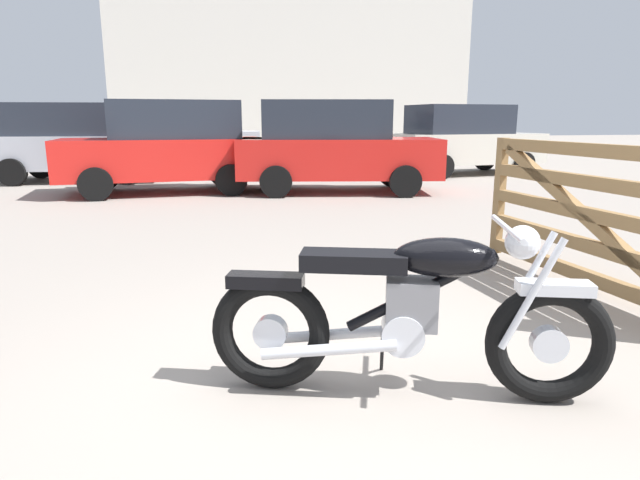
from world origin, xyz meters
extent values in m
plane|color=gray|center=(0.00, 0.00, 0.00)|extent=(80.00, 80.00, 0.00)
torus|color=black|center=(0.88, -0.29, 0.32)|extent=(0.64, 0.31, 0.64)
cylinder|color=silver|center=(0.88, -0.29, 0.32)|extent=(0.20, 0.13, 0.18)
torus|color=black|center=(-0.49, 0.17, 0.32)|extent=(0.64, 0.31, 0.64)
cylinder|color=silver|center=(-0.49, 0.17, 0.32)|extent=(0.20, 0.13, 0.18)
cube|color=silver|center=(0.88, -0.29, 0.62)|extent=(0.38, 0.24, 0.06)
cube|color=black|center=(-0.51, 0.17, 0.61)|extent=(0.42, 0.25, 0.07)
cylinder|color=silver|center=(0.78, -0.18, 0.60)|extent=(0.28, 0.13, 0.58)
cylinder|color=silver|center=(0.73, -0.32, 0.60)|extent=(0.28, 0.13, 0.58)
sphere|color=silver|center=(0.71, -0.24, 0.85)|extent=(0.17, 0.17, 0.17)
cylinder|color=silver|center=(0.64, -0.21, 0.92)|extent=(0.22, 0.60, 0.03)
cylinder|color=black|center=(0.25, -0.08, 0.58)|extent=(0.73, 0.29, 0.47)
ellipsoid|color=black|center=(0.36, -0.12, 0.76)|extent=(0.56, 0.37, 0.20)
cube|color=black|center=(-0.07, 0.03, 0.73)|extent=(0.58, 0.36, 0.09)
cube|color=slate|center=(0.21, -0.07, 0.51)|extent=(0.30, 0.25, 0.26)
cylinder|color=silver|center=(0.17, -0.06, 0.36)|extent=(0.27, 0.26, 0.22)
cylinder|color=silver|center=(-0.15, 0.16, 0.28)|extent=(0.68, 0.28, 0.14)
cylinder|color=silver|center=(-0.22, -0.03, 0.28)|extent=(0.68, 0.28, 0.14)
cylinder|color=black|center=(0.13, 0.14, 0.16)|extent=(0.09, 0.23, 0.33)
cube|color=olive|center=(2.22, 2.50, 0.65)|extent=(0.09, 0.11, 1.20)
cube|color=olive|center=(2.30, 1.31, 0.15)|extent=(0.24, 2.40, 0.11)
cube|color=olive|center=(2.30, 1.31, 0.41)|extent=(0.24, 2.40, 0.11)
cube|color=olive|center=(2.30, 1.31, 0.67)|extent=(0.24, 2.40, 0.11)
cube|color=olive|center=(2.30, 1.31, 0.93)|extent=(0.24, 2.40, 0.11)
cube|color=olive|center=(2.30, 1.31, 1.19)|extent=(0.24, 2.40, 0.11)
cube|color=olive|center=(2.30, 1.31, 0.65)|extent=(0.22, 2.20, 1.08)
cylinder|color=black|center=(3.23, 8.52, 0.30)|extent=(0.63, 0.30, 0.60)
cylinder|color=black|center=(2.91, 6.91, 0.30)|extent=(0.63, 0.30, 0.60)
cylinder|color=black|center=(0.88, 8.99, 0.30)|extent=(0.63, 0.30, 0.60)
cylinder|color=black|center=(0.55, 7.38, 0.30)|extent=(0.63, 0.30, 0.60)
cube|color=red|center=(1.89, 7.95, 0.68)|extent=(4.15, 2.37, 0.76)
cube|color=#232833|center=(1.65, 8.00, 1.42)|extent=(2.65, 1.96, 0.72)
cylinder|color=black|center=(-2.24, 11.78, 0.30)|extent=(0.62, 0.25, 0.60)
cylinder|color=black|center=(-2.41, 10.15, 0.30)|extent=(0.62, 0.25, 0.60)
cylinder|color=black|center=(-4.63, 12.04, 0.30)|extent=(0.62, 0.25, 0.60)
cylinder|color=black|center=(-4.80, 10.41, 0.30)|extent=(0.62, 0.25, 0.60)
cube|color=#ADB2BC|center=(-3.52, 11.10, 0.68)|extent=(4.05, 2.04, 0.76)
cube|color=#232833|center=(-3.77, 11.12, 1.42)|extent=(2.55, 1.76, 0.72)
cylinder|color=black|center=(-2.64, 7.71, 0.30)|extent=(0.61, 0.22, 0.60)
cylinder|color=black|center=(-2.73, 9.35, 0.30)|extent=(0.61, 0.22, 0.60)
cylinder|color=black|center=(-0.24, 7.85, 0.30)|extent=(0.61, 0.22, 0.60)
cylinder|color=black|center=(-0.33, 9.48, 0.30)|extent=(0.61, 0.22, 0.60)
cube|color=red|center=(-1.49, 8.60, 0.68)|extent=(3.99, 1.86, 0.76)
cube|color=#232833|center=(-1.24, 8.61, 1.42)|extent=(2.48, 1.66, 0.72)
cylinder|color=black|center=(0.53, 16.83, 0.31)|extent=(0.64, 0.25, 0.62)
cylinder|color=black|center=(0.38, 15.12, 0.31)|extent=(0.64, 0.25, 0.62)
cylinder|color=black|center=(-2.16, 17.08, 0.31)|extent=(0.64, 0.25, 0.62)
cylinder|color=black|center=(-2.31, 15.36, 0.31)|extent=(0.64, 0.25, 0.62)
cube|color=#ADB2BC|center=(-0.89, 16.10, 0.67)|extent=(4.34, 2.09, 0.72)
cube|color=#232833|center=(-0.89, 16.10, 1.35)|extent=(2.13, 1.73, 0.64)
cylinder|color=black|center=(7.14, 11.60, 0.30)|extent=(0.62, 0.26, 0.60)
cylinder|color=black|center=(7.32, 9.97, 0.30)|extent=(0.62, 0.26, 0.60)
cylinder|color=black|center=(4.75, 11.33, 0.30)|extent=(0.62, 0.26, 0.60)
cylinder|color=black|center=(4.94, 9.70, 0.30)|extent=(0.62, 0.26, 0.60)
cube|color=beige|center=(6.04, 10.65, 0.68)|extent=(4.06, 2.06, 0.76)
cube|color=#232833|center=(5.79, 10.62, 1.42)|extent=(2.55, 1.78, 0.72)
cube|color=beige|center=(4.59, 33.03, 5.03)|extent=(20.39, 12.43, 10.05)
camera|label=1|loc=(-0.82, -2.55, 1.44)|focal=30.40mm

